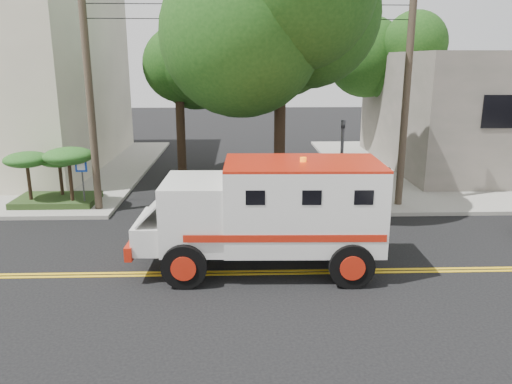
{
  "coord_description": "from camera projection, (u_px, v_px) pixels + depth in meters",
  "views": [
    {
      "loc": [
        -0.07,
        -12.9,
        5.78
      ],
      "look_at": [
        0.45,
        2.8,
        1.6
      ],
      "focal_mm": 35.0,
      "sensor_mm": 36.0,
      "label": 1
    }
  ],
  "objects": [
    {
      "name": "tree_left",
      "position": [
        184.0,
        61.0,
        23.78
      ],
      "size": [
        4.48,
        4.2,
        7.7
      ],
      "color": "black",
      "rests_on": "ground"
    },
    {
      "name": "armored_truck",
      "position": [
        270.0,
        209.0,
        13.82
      ],
      "size": [
        6.89,
        2.92,
        3.11
      ],
      "rotation": [
        0.0,
        0.0,
        -0.03
      ],
      "color": "silver",
      "rests_on": "ground"
    },
    {
      "name": "tree_right",
      "position": [
        398.0,
        54.0,
        27.9
      ],
      "size": [
        4.8,
        4.5,
        8.2
      ],
      "color": "black",
      "rests_on": "ground"
    },
    {
      "name": "utility_pole_right",
      "position": [
        406.0,
        94.0,
        18.99
      ],
      "size": [
        0.28,
        0.28,
        9.0
      ],
      "primitive_type": "cylinder",
      "color": "#382D23",
      "rests_on": "ground"
    },
    {
      "name": "tree_main",
      "position": [
        294.0,
        19.0,
        18.16
      ],
      "size": [
        6.08,
        5.7,
        9.85
      ],
      "color": "black",
      "rests_on": "ground"
    },
    {
      "name": "accessibility_sign",
      "position": [
        82.0,
        177.0,
        19.37
      ],
      "size": [
        0.45,
        0.1,
        2.02
      ],
      "color": "#3F3F42",
      "rests_on": "ground"
    },
    {
      "name": "traffic_signal",
      "position": [
        342.0,
        156.0,
        18.91
      ],
      "size": [
        0.15,
        0.18,
        3.6
      ],
      "color": "#3F3F42",
      "rests_on": "ground"
    },
    {
      "name": "pedestrian_b",
      "position": [
        470.0,
        168.0,
        22.35
      ],
      "size": [
        1.14,
        1.09,
        1.86
      ],
      "primitive_type": "imported",
      "rotation": [
        0.0,
        0.0,
        2.55
      ],
      "color": "gray",
      "rests_on": "sidewalk_ne"
    },
    {
      "name": "sidewalk_ne",
      "position": [
        486.0,
        167.0,
        27.4
      ],
      "size": [
        17.0,
        17.0,
        0.15
      ],
      "primitive_type": "cube",
      "color": "gray",
      "rests_on": "ground"
    },
    {
      "name": "utility_pole_left",
      "position": [
        90.0,
        95.0,
        18.41
      ],
      "size": [
        0.28,
        0.28,
        9.0
      ],
      "primitive_type": "cylinder",
      "color": "#382D23",
      "rests_on": "ground"
    },
    {
      "name": "palm_planter",
      "position": [
        54.0,
        168.0,
        19.69
      ],
      "size": [
        3.52,
        2.63,
        2.36
      ],
      "color": "#1E3314",
      "rests_on": "sidewalk_nw"
    },
    {
      "name": "pedestrian_a",
      "position": [
        385.0,
        188.0,
        19.19
      ],
      "size": [
        0.73,
        0.7,
        1.68
      ],
      "primitive_type": "imported",
      "rotation": [
        0.0,
        0.0,
        3.85
      ],
      "color": "gray",
      "rests_on": "sidewalk_ne"
    },
    {
      "name": "ground",
      "position": [
        243.0,
        273.0,
        13.95
      ],
      "size": [
        100.0,
        100.0,
        0.0
      ],
      "primitive_type": "plane",
      "color": "black",
      "rests_on": "ground"
    }
  ]
}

